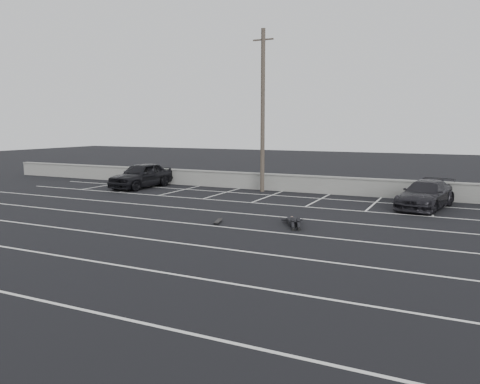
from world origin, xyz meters
The scene contains 8 objects.
ground centered at (0.00, 0.00, 0.00)m, with size 120.00×120.00×0.00m, color black.
seawall centered at (0.00, 14.00, 0.55)m, with size 50.00×0.45×1.06m.
stall_lines centered at (-0.08, 4.41, 0.00)m, with size 36.00×20.05×0.01m.
car_left centered at (-11.07, 11.44, 0.83)m, with size 1.96×4.88×1.66m, color black.
car_right centered at (6.51, 11.24, 0.68)m, with size 1.91×4.71×1.37m, color black.
utility_pole centered at (-3.13, 13.20, 4.98)m, with size 1.31×0.26×9.83m.
person centered at (1.85, 4.72, 0.24)m, with size 1.87×2.59×0.48m, color black, non-canonical shape.
skateboard centered at (-1.10, 3.58, 0.07)m, with size 0.39×0.80×0.09m.
Camera 1 is at (8.09, -13.49, 4.09)m, focal length 35.00 mm.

